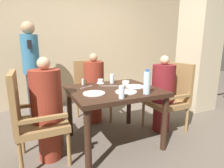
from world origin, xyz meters
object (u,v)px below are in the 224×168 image
(diner_in_right_chair, at_px, (163,93))
(standing_host, at_px, (32,67))
(diner_in_far_chair, at_px, (94,88))
(teacup_with_saucer, at_px, (101,81))
(bowl_small, at_px, (126,83))
(chair_left_side, at_px, (32,116))
(diner_in_left_chair, at_px, (47,109))
(plate_main_right, at_px, (94,93))
(plate_main_left, at_px, (126,92))
(water_bottle, at_px, (147,82))
(glass_tall_mid, at_px, (112,79))
(chair_far_side, at_px, (91,89))
(plate_dessert_center, at_px, (135,86))
(glass_tall_near, at_px, (122,92))
(chair_right_side, at_px, (170,95))

(diner_in_right_chair, distance_m, standing_host, 2.23)
(diner_in_far_chair, xyz_separation_m, teacup_with_saucer, (-0.03, -0.36, 0.17))
(bowl_small, bearing_deg, diner_in_far_chair, 114.96)
(chair_left_side, xyz_separation_m, diner_in_left_chair, (0.15, 0.00, 0.05))
(standing_host, distance_m, plate_main_right, 1.68)
(plate_main_left, bearing_deg, water_bottle, -41.10)
(bowl_small, relative_size, glass_tall_mid, 0.77)
(teacup_with_saucer, bearing_deg, plate_main_left, -82.09)
(chair_far_side, xyz_separation_m, diner_in_right_chair, (0.79, -0.88, 0.04))
(diner_in_far_chair, distance_m, plate_main_right, 0.92)
(standing_host, bearing_deg, plate_dessert_center, -51.30)
(diner_in_far_chair, distance_m, diner_in_right_chair, 1.07)
(plate_main_left, height_order, glass_tall_mid, glass_tall_mid)
(standing_host, xyz_separation_m, glass_tall_mid, (1.01, -1.13, -0.10))
(teacup_with_saucer, distance_m, water_bottle, 0.78)
(teacup_with_saucer, bearing_deg, plate_main_right, -119.03)
(chair_left_side, xyz_separation_m, plate_dessert_center, (1.23, -0.03, 0.20))
(teacup_with_saucer, relative_size, water_bottle, 0.40)
(diner_in_left_chair, xyz_separation_m, glass_tall_near, (0.68, -0.40, 0.21))
(chair_far_side, bearing_deg, diner_in_far_chair, -90.00)
(chair_far_side, relative_size, bowl_small, 9.92)
(chair_right_side, distance_m, plate_dessert_center, 0.68)
(chair_left_side, relative_size, water_bottle, 3.64)
(chair_left_side, height_order, glass_tall_near, chair_left_side)
(diner_in_left_chair, bearing_deg, standing_host, 93.96)
(diner_in_left_chair, bearing_deg, diner_in_right_chair, 0.00)
(diner_in_right_chair, distance_m, plate_main_right, 1.11)
(chair_left_side, relative_size, chair_right_side, 1.00)
(diner_in_left_chair, relative_size, standing_host, 0.69)
(diner_in_far_chair, height_order, bowl_small, diner_in_far_chair)
(chair_far_side, distance_m, plate_dessert_center, 0.98)
(diner_in_far_chair, bearing_deg, glass_tall_near, -95.35)
(chair_right_side, relative_size, plate_dessert_center, 4.07)
(glass_tall_mid, bearing_deg, standing_host, 131.90)
(plate_main_left, xyz_separation_m, water_bottle, (0.17, -0.15, 0.12))
(diner_in_left_chair, height_order, diner_in_right_chair, diner_in_left_chair)
(diner_in_right_chair, bearing_deg, plate_main_left, -163.44)
(bowl_small, distance_m, water_bottle, 0.54)
(diner_in_left_chair, height_order, standing_host, standing_host)
(chair_right_side, xyz_separation_m, glass_tall_mid, (-0.82, 0.31, 0.26))
(diner_in_left_chair, height_order, plate_main_right, diner_in_left_chair)
(water_bottle, bearing_deg, diner_in_left_chair, 159.94)
(diner_in_left_chair, height_order, diner_in_far_chair, diner_in_left_chair)
(bowl_small, bearing_deg, plate_main_left, -119.29)
(chair_left_side, distance_m, plate_main_left, 1.04)
(diner_in_far_chair, height_order, chair_right_side, diner_in_far_chair)
(chair_far_side, distance_m, glass_tall_near, 1.31)
(chair_left_side, distance_m, chair_far_side, 1.29)
(chair_far_side, height_order, standing_host, standing_host)
(diner_in_far_chair, distance_m, plate_main_left, 0.96)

